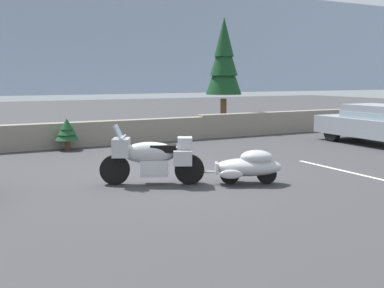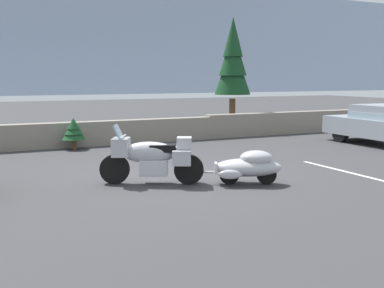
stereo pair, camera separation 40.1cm
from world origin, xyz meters
TOP-DOWN VIEW (x-y plane):
  - ground_plane at (0.00, 0.00)m, footprint 80.00×80.00m
  - stone_guard_wall at (-0.49, 6.07)m, footprint 24.00×0.54m
  - touring_motorcycle at (-0.80, -0.48)m, footprint 2.13×1.34m
  - car_shaped_trailer at (1.13, -1.44)m, footprint 2.13×1.30m
  - sedan_at_right_edge at (8.69, 1.55)m, footprint 1.87×4.52m
  - pine_tree_tall at (6.20, 7.94)m, footprint 1.58×1.58m
  - pine_sapling_near at (-1.29, 5.41)m, footprint 0.77×0.77m
  - parking_stripe_marker at (4.11, -1.50)m, footprint 0.12×3.60m

SIDE VIEW (x-z plane):
  - ground_plane at x=0.00m, z-range 0.00..0.00m
  - parking_stripe_marker at x=4.11m, z-range 0.00..0.01m
  - car_shaped_trailer at x=1.13m, z-range 0.03..0.79m
  - stone_guard_wall at x=-0.49m, z-range -0.01..0.91m
  - touring_motorcycle at x=-0.80m, z-range -0.04..1.29m
  - pine_sapling_near at x=-1.29m, z-range 0.13..1.17m
  - sedan_at_right_edge at x=8.69m, z-range 0.07..1.48m
  - pine_tree_tall at x=6.20m, z-range 0.62..5.58m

